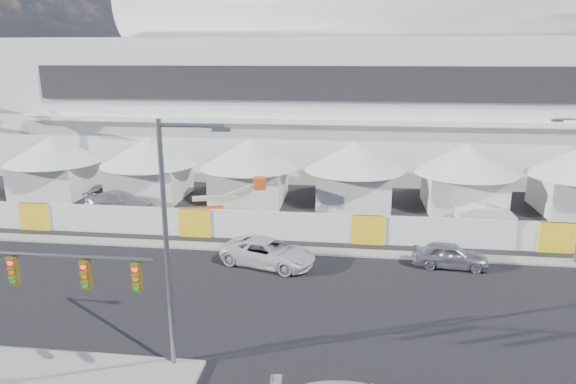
# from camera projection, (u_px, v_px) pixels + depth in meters

# --- Properties ---
(ground) EXTENTS (160.00, 160.00, 0.00)m
(ground) POSITION_uv_depth(u_px,v_px,m) (232.00, 358.00, 21.60)
(ground) COLOR black
(ground) RESTS_ON ground
(stadium) EXTENTS (80.00, 24.80, 21.98)m
(stadium) POSITION_uv_depth(u_px,v_px,m) (389.00, 82.00, 57.90)
(stadium) COLOR silver
(stadium) RESTS_ON ground
(tent_row) EXTENTS (53.40, 8.40, 5.40)m
(tent_row) POSITION_uv_depth(u_px,v_px,m) (301.00, 167.00, 43.73)
(tent_row) COLOR silver
(tent_row) RESTS_ON ground
(hoarding_fence) EXTENTS (70.00, 0.25, 2.00)m
(hoarding_fence) POSITION_uv_depth(u_px,v_px,m) (368.00, 229.00, 34.52)
(hoarding_fence) COLOR silver
(hoarding_fence) RESTS_ON ground
(sedan_silver) EXTENTS (2.09, 4.51, 1.50)m
(sedan_silver) POSITION_uv_depth(u_px,v_px,m) (450.00, 255.00, 30.77)
(sedan_silver) COLOR #A0A0A4
(sedan_silver) RESTS_ON ground
(pickup_curb) EXTENTS (4.19, 6.27, 1.60)m
(pickup_curb) POSITION_uv_depth(u_px,v_px,m) (268.00, 252.00, 31.04)
(pickup_curb) COLOR silver
(pickup_curb) RESTS_ON ground
(lot_car_a) EXTENTS (1.56, 4.40, 1.45)m
(lot_car_a) POSITION_uv_depth(u_px,v_px,m) (486.00, 214.00, 38.72)
(lot_car_a) COLOR white
(lot_car_a) RESTS_ON ground
(lot_car_c) EXTENTS (2.60, 5.68, 1.61)m
(lot_car_c) POSITION_uv_depth(u_px,v_px,m) (120.00, 202.00, 41.77)
(lot_car_c) COLOR #BCBCC1
(lot_car_c) RESTS_ON ground
(traffic_mast) EXTENTS (7.93, 0.62, 6.40)m
(traffic_mast) POSITION_uv_depth(u_px,v_px,m) (2.00, 305.00, 18.30)
(traffic_mast) COLOR slate
(traffic_mast) RESTS_ON median_island
(streetlight_median) EXTENTS (2.77, 0.28, 10.00)m
(streetlight_median) POSITION_uv_depth(u_px,v_px,m) (172.00, 231.00, 19.54)
(streetlight_median) COLOR gray
(streetlight_median) RESTS_ON median_island
(boom_lift) EXTENTS (6.82, 2.35, 3.36)m
(boom_lift) POSITION_uv_depth(u_px,v_px,m) (210.00, 211.00, 38.96)
(boom_lift) COLOR #F25116
(boom_lift) RESTS_ON ground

